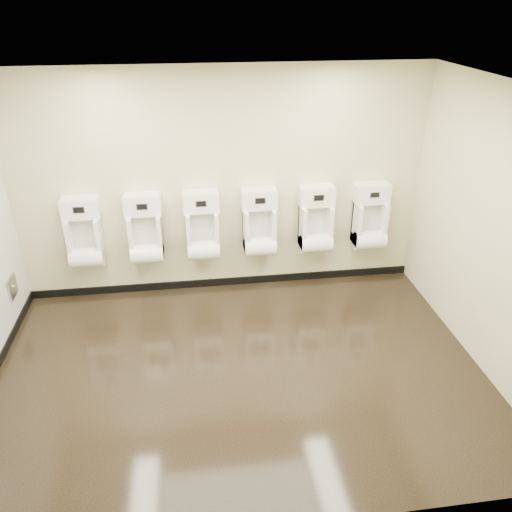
{
  "coord_description": "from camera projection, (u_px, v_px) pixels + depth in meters",
  "views": [
    {
      "loc": [
        -0.37,
        -4.0,
        3.47
      ],
      "look_at": [
        0.25,
        0.55,
        1.04
      ],
      "focal_mm": 35.0,
      "sensor_mm": 36.0,
      "label": 1
    }
  ],
  "objects": [
    {
      "name": "urinal_5",
      "position": [
        370.0,
        221.0,
        6.38
      ],
      "size": [
        0.45,
        0.34,
        0.83
      ],
      "color": "white",
      "rests_on": "back_wall"
    },
    {
      "name": "skirting_back",
      "position": [
        226.0,
        282.0,
        6.67
      ],
      "size": [
        5.0,
        0.02,
        0.1
      ],
      "primitive_type": "cube",
      "color": "black",
      "rests_on": "ground"
    },
    {
      "name": "urinal_2",
      "position": [
        202.0,
        230.0,
        6.13
      ],
      "size": [
        0.45,
        0.34,
        0.83
      ],
      "color": "white",
      "rests_on": "back_wall"
    },
    {
      "name": "ground",
      "position": [
        240.0,
        371.0,
        5.17
      ],
      "size": [
        5.0,
        3.5,
        0.0
      ],
      "primitive_type": "cube",
      "color": "black",
      "rests_on": "ground"
    },
    {
      "name": "access_panel",
      "position": [
        12.0,
        287.0,
        5.69
      ],
      "size": [
        0.04,
        0.25,
        0.25
      ],
      "color": "#9E9EA3",
      "rests_on": "left_wall"
    },
    {
      "name": "urinal_0",
      "position": [
        85.0,
        237.0,
        5.96
      ],
      "size": [
        0.45,
        0.34,
        0.83
      ],
      "color": "white",
      "rests_on": "back_wall"
    },
    {
      "name": "urinal_3",
      "position": [
        259.0,
        227.0,
        6.21
      ],
      "size": [
        0.45,
        0.34,
        0.83
      ],
      "color": "white",
      "rests_on": "back_wall"
    },
    {
      "name": "front_wall",
      "position": [
        267.0,
        384.0,
        2.98
      ],
      "size": [
        5.0,
        0.02,
        2.8
      ],
      "primitive_type": "cube",
      "color": "beige",
      "rests_on": "ground"
    },
    {
      "name": "urinal_4",
      "position": [
        316.0,
        224.0,
        6.3
      ],
      "size": [
        0.45,
        0.34,
        0.83
      ],
      "color": "white",
      "rests_on": "back_wall"
    },
    {
      "name": "back_wall",
      "position": [
        223.0,
        185.0,
        6.05
      ],
      "size": [
        5.0,
        0.02,
        2.8
      ],
      "primitive_type": "cube",
      "color": "beige",
      "rests_on": "ground"
    },
    {
      "name": "right_wall",
      "position": [
        495.0,
        235.0,
        4.82
      ],
      "size": [
        0.02,
        3.5,
        2.8
      ],
      "primitive_type": "cube",
      "color": "beige",
      "rests_on": "ground"
    },
    {
      "name": "urinal_1",
      "position": [
        146.0,
        234.0,
        6.05
      ],
      "size": [
        0.45,
        0.34,
        0.83
      ],
      "color": "white",
      "rests_on": "back_wall"
    },
    {
      "name": "ceiling",
      "position": [
        234.0,
        91.0,
        3.86
      ],
      "size": [
        5.0,
        3.5,
        0.0
      ],
      "primitive_type": "cube",
      "color": "silver"
    }
  ]
}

